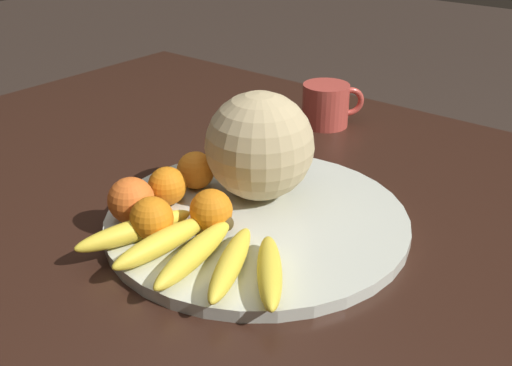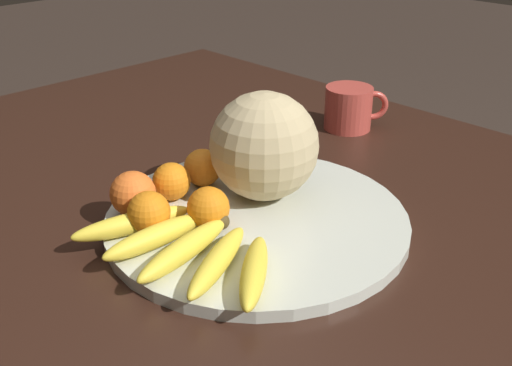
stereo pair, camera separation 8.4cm
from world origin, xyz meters
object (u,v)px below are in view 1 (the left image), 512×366
at_px(orange_front_left, 167,186).
at_px(produce_tag, 171,217).
at_px(orange_mid_center, 152,218).
at_px(ceramic_mug, 327,105).
at_px(orange_back_left, 211,210).
at_px(kitchen_table, 260,267).
at_px(orange_back_right, 194,171).
at_px(fruit_bowl, 256,218).
at_px(melon, 260,146).
at_px(banana_bunch, 196,251).
at_px(orange_front_right, 131,200).

distance_m(orange_front_left, produce_tag, 0.05).
distance_m(orange_mid_center, ceramic_mug, 0.54).
bearing_deg(orange_back_left, orange_mid_center, 54.13).
relative_size(kitchen_table, orange_back_right, 28.10).
relative_size(orange_front_left, produce_tag, 0.63).
height_order(fruit_bowl, melon, melon).
height_order(orange_front_left, produce_tag, orange_front_left).
relative_size(fruit_bowl, ceramic_mug, 3.93).
bearing_deg(banana_bunch, orange_front_right, -108.27).
bearing_deg(orange_mid_center, orange_front_left, -55.89).
distance_m(melon, orange_front_right, 0.20).
height_order(kitchen_table, produce_tag, produce_tag).
relative_size(banana_bunch, ceramic_mug, 2.63).
distance_m(kitchen_table, produce_tag, 0.16).
xyz_separation_m(fruit_bowl, orange_back_right, (0.13, -0.00, 0.04)).
height_order(banana_bunch, orange_front_left, orange_front_left).
bearing_deg(kitchen_table, orange_mid_center, 63.74).
relative_size(orange_front_left, orange_back_right, 0.97).
distance_m(banana_bunch, orange_back_right, 0.20).
height_order(fruit_bowl, orange_mid_center, orange_mid_center).
distance_m(banana_bunch, orange_back_left, 0.08).
distance_m(kitchen_table, ceramic_mug, 0.43).
relative_size(kitchen_table, melon, 10.19).
distance_m(kitchen_table, banana_bunch, 0.19).
bearing_deg(orange_back_right, orange_back_left, 144.80).
bearing_deg(fruit_bowl, orange_back_right, -1.14).
relative_size(orange_back_left, produce_tag, 0.66).
bearing_deg(ceramic_mug, melon, 106.64).
relative_size(orange_front_right, orange_back_right, 1.11).
bearing_deg(orange_front_right, ceramic_mug, -88.44).
bearing_deg(melon, banana_bunch, 104.75).
bearing_deg(orange_front_left, orange_back_left, 172.02).
xyz_separation_m(fruit_bowl, orange_mid_center, (0.07, 0.14, 0.04)).
xyz_separation_m(orange_mid_center, produce_tag, (0.02, -0.05, -0.03)).
height_order(melon, orange_front_right, melon).
distance_m(kitchen_table, orange_back_right, 0.18).
distance_m(orange_front_right, orange_mid_center, 0.06).
bearing_deg(produce_tag, orange_back_left, 155.62).
xyz_separation_m(fruit_bowl, orange_front_right, (0.12, 0.12, 0.04)).
relative_size(melon, ceramic_mug, 1.46).
relative_size(banana_bunch, orange_back_left, 4.94).
bearing_deg(orange_front_right, kitchen_table, -133.73).
bearing_deg(kitchen_table, fruit_bowl, 74.38).
bearing_deg(orange_front_right, produce_tag, -133.37).
bearing_deg(melon, orange_front_left, 50.19).
bearing_deg(fruit_bowl, ceramic_mug, -70.93).
bearing_deg(orange_front_left, kitchen_table, -153.07).
height_order(kitchen_table, orange_mid_center, orange_mid_center).
bearing_deg(banana_bunch, ceramic_mug, -175.33).
relative_size(fruit_bowl, orange_back_right, 7.41).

